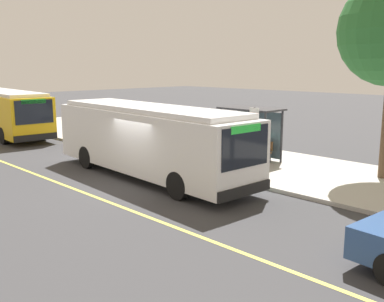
{
  "coord_description": "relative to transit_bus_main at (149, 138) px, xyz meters",
  "views": [
    {
      "loc": [
        13.37,
        -10.27,
        4.55
      ],
      "look_at": [
        1.47,
        1.43,
        1.32
      ],
      "focal_mm": 41.4,
      "sensor_mm": 36.0,
      "label": 1
    }
  ],
  "objects": [
    {
      "name": "ground_plane",
      "position": [
        0.61,
        -1.01,
        -1.62
      ],
      "size": [
        120.0,
        120.0,
        0.0
      ],
      "primitive_type": "plane",
      "color": "#38383A"
    },
    {
      "name": "sidewalk_curb",
      "position": [
        0.61,
        4.99,
        -1.54
      ],
      "size": [
        44.0,
        6.4,
        0.15
      ],
      "primitive_type": "cube",
      "color": "#B7B2A8",
      "rests_on": "ground_plane"
    },
    {
      "name": "lane_stripe_center",
      "position": [
        0.61,
        -3.21,
        -1.61
      ],
      "size": [
        36.0,
        0.14,
        0.01
      ],
      "primitive_type": "cube",
      "color": "#E0D64C",
      "rests_on": "ground_plane"
    },
    {
      "name": "transit_bus_main",
      "position": [
        0.0,
        0.0,
        0.0
      ],
      "size": [
        10.71,
        3.11,
        2.95
      ],
      "color": "white",
      "rests_on": "ground_plane"
    },
    {
      "name": "transit_bus_second",
      "position": [
        -15.23,
        0.25,
        -0.0
      ],
      "size": [
        10.75,
        3.4,
        2.95
      ],
      "color": "gold",
      "rests_on": "ground_plane"
    },
    {
      "name": "bus_shelter",
      "position": [
        1.1,
        5.21,
        0.3
      ],
      "size": [
        2.9,
        1.6,
        2.48
      ],
      "color": "#333338",
      "rests_on": "sidewalk_curb"
    },
    {
      "name": "waiting_bench",
      "position": [
        1.51,
        5.25,
        -0.98
      ],
      "size": [
        1.6,
        0.48,
        0.95
      ],
      "color": "brown",
      "rests_on": "sidewalk_curb"
    },
    {
      "name": "route_sign_post",
      "position": [
        3.34,
        2.63,
        0.34
      ],
      "size": [
        0.44,
        0.08,
        2.8
      ],
      "color": "#333338",
      "rests_on": "sidewalk_curb"
    },
    {
      "name": "pedestrian_commuter",
      "position": [
        2.61,
        3.61,
        -0.5
      ],
      "size": [
        0.24,
        0.4,
        1.69
      ],
      "color": "#282D47",
      "rests_on": "sidewalk_curb"
    }
  ]
}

